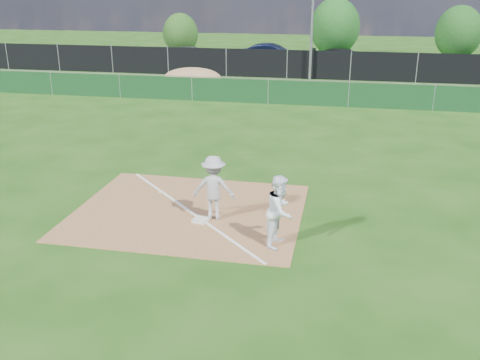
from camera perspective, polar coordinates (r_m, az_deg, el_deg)
name	(u,v)px	position (r m, az deg, el deg)	size (l,w,h in m)	color
ground	(250,128)	(22.69, 1.08, 5.56)	(90.00, 90.00, 0.00)	#1D470F
infield_dirt	(189,211)	(14.39, -5.47, -3.32)	(6.00, 5.00, 0.02)	#92623A
foul_line	(189,211)	(14.39, -5.48, -3.26)	(0.08, 7.00, 0.01)	white
green_fence	(268,92)	(27.38, 3.02, 9.36)	(44.00, 0.05, 1.20)	#0F3717
dirt_mound	(192,78)	(31.82, -5.10, 10.80)	(3.38, 2.60, 1.17)	#9F794C
black_fence	(287,64)	(35.16, 5.04, 12.21)	(46.00, 0.04, 1.80)	black
parking_lot	(295,67)	(40.21, 5.86, 11.89)	(46.00, 9.00, 0.01)	black
light_pole	(312,14)	(34.43, 7.74, 17.13)	(0.16, 0.16, 8.00)	slate
first_base	(201,220)	(13.73, -4.24, -4.27)	(0.35, 0.35, 0.07)	silver
play_at_first	(214,188)	(13.59, -2.81, -0.83)	(1.96, 0.69, 1.68)	#B8B7BA
runner	(280,211)	(12.26, 4.31, -3.29)	(0.83, 0.65, 1.71)	white
car_left	(191,54)	(41.92, -5.21, 13.20)	(1.61, 4.01, 1.37)	#999BA0
car_mid	(272,55)	(40.64, 3.42, 13.17)	(1.67, 4.78, 1.58)	black
car_right	(347,59)	(39.33, 11.31, 12.52)	(2.05, 5.05, 1.47)	black
tree_left	(180,34)	(46.80, -6.38, 15.24)	(2.94, 2.94, 3.49)	#382316
tree_mid	(335,27)	(45.87, 10.09, 15.77)	(4.00, 4.00, 4.74)	#382316
tree_right	(459,32)	(46.51, 22.29, 14.36)	(3.57, 3.57, 4.23)	#382316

